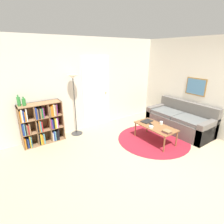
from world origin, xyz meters
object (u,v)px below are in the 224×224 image
Objects in this scene: coffee_table at (155,127)px; bookshelf at (41,124)px; laptop at (147,121)px; bowl at (151,127)px; floor_lamp at (74,89)px; couch at (180,121)px; bottle_middle at (24,102)px; cup at (161,123)px; bottle_left at (19,101)px.

bookshelf is at bearing 146.66° from coffee_table.
bowl reaches higher than laptop.
floor_lamp is 3.17m from couch.
bookshelf is 4.98× the size of bottle_middle.
couch is at bearing -22.17° from bottle_middle.
laptop is 4.20× the size of cup.
laptop is 1.31× the size of bottle_left.
bookshelf is 0.57× the size of couch.
laptop is 0.41m from bowl.
couch is (2.59, -1.52, -1.00)m from floor_lamp.
couch is at bearing -16.13° from laptop.
coffee_table is (1.50, -1.55, -0.91)m from floor_lamp.
bowl is at bearing -35.77° from bookshelf.
floor_lamp is at bearing 129.90° from bowl.
bowl is at bearing -178.07° from couch.
bookshelf is 0.63× the size of floor_lamp.
bookshelf is 2.89m from coffee_table.
cup is 0.31× the size of bottle_left.
bottle_left is (-1.31, 0.06, -0.14)m from floor_lamp.
cup is 3.49m from bottle_left.
bottle_left is 0.11m from bottle_middle.
cup is at bearing -28.52° from bottle_middle.
bottle_left is (-3.90, 1.59, 0.86)m from couch.
bowl is (1.31, -1.57, -0.84)m from floor_lamp.
floor_lamp is (0.91, -0.03, 0.78)m from bookshelf.
laptop is 3.08m from bottle_middle.
bottle_middle reaches higher than coffee_table.
floor_lamp reaches higher than bookshelf.
bottle_left reaches higher than cup.
floor_lamp is 2.21m from bowl.
cup is at bearing -28.31° from bottle_left.
coffee_table is 3.22m from bottle_middle.
couch is (3.51, -1.56, -0.22)m from bookshelf.
bowl is 0.54× the size of bottle_middle.
bottle_left reaches higher than bottle_middle.
bookshelf reaches higher than cup.
bookshelf is 0.98× the size of coffee_table.
bottle_left is at bearing 150.07° from coffee_table.
bottle_left is at bearing 177.17° from floor_lamp.
coffee_table is at bearing -46.03° from floor_lamp.
cup is at bearing -42.46° from floor_lamp.
bowl is (-1.28, -0.04, 0.16)m from couch.
bottle_middle is (-2.52, 1.59, 0.68)m from bowl.
bottle_middle is at bearing 157.83° from couch.
coffee_table is 0.20m from bowl.
bookshelf is 2.74m from laptop.
bookshelf is 9.25× the size of bowl.
cup is at bearing -62.73° from laptop.
bowl is 3.06m from bottle_middle.
bottle_middle is at bearing -178.19° from bookshelf.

